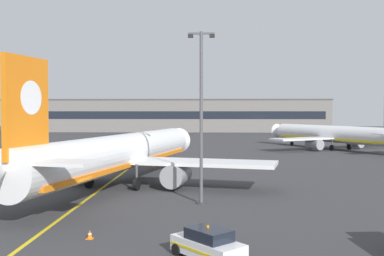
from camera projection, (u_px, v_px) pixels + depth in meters
name	position (u px, v px, depth m)	size (l,w,h in m)	color
ground_plane	(74.00, 209.00, 36.17)	(400.00, 400.00, 0.00)	#353538
taxiway_centreline	(134.00, 164.00, 66.13)	(0.30, 180.00, 0.01)	yellow
airliner_foreground	(120.00, 154.00, 46.86)	(32.24, 41.02, 11.65)	white
airliner_background	(335.00, 135.00, 91.52)	(27.26, 33.94, 10.50)	white
apron_lamp_post	(201.00, 114.00, 37.93)	(2.24, 0.90, 14.47)	#515156
service_car_nearest	(208.00, 245.00, 23.79)	(4.14, 4.33, 1.79)	white
safety_cone_by_nose_gear	(154.00, 165.00, 62.86)	(0.44, 0.44, 0.55)	orange
safety_cone_by_tail	(90.00, 235.00, 27.60)	(0.44, 0.44, 0.55)	orange
terminal_building	(166.00, 115.00, 171.75)	(122.83, 12.40, 12.37)	slate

